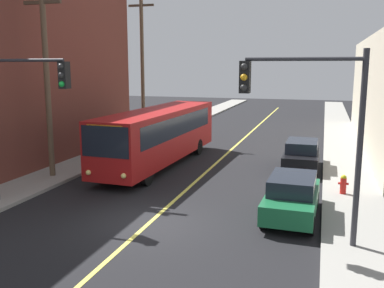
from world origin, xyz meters
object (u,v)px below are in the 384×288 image
Objects in this scene: city_bus at (160,134)px; parked_car_green at (292,196)px; utility_pole_mid at (142,56)px; traffic_signal_left_corner at (22,101)px; traffic_signal_right_corner at (308,111)px; fire_hydrant at (343,184)px; utility_pole_near at (46,66)px; parked_car_black at (302,154)px.

city_bus is 2.75× the size of parked_car_green.
utility_pole_mid is 17.02m from traffic_signal_left_corner.
parked_car_green is at bearing 10.03° from traffic_signal_left_corner.
traffic_signal_right_corner is (12.99, -17.35, -2.07)m from utility_pole_mid.
traffic_signal_left_corner is at bearing -157.39° from fire_hydrant.
fire_hydrant is at bearing 4.02° from utility_pole_near.
traffic_signal_left_corner is (-10.25, -9.75, 3.46)m from parked_car_black.
parked_car_green is at bearing -50.11° from utility_pole_mid.
fire_hydrant is at bearing -38.91° from utility_pole_mid.
fire_hydrant is (14.43, -11.65, -5.79)m from utility_pole_mid.
parked_car_black is 0.39× the size of utility_pole_mid.
parked_car_black is 0.73× the size of traffic_signal_right_corner.
utility_pole_mid is 1.90× the size of traffic_signal_left_corner.
parked_car_black is at bearing 113.41° from fire_hydrant.
utility_pole_mid reaches higher than parked_car_black.
traffic_signal_right_corner is at bearing -47.27° from city_bus.
traffic_signal_right_corner is (12.56, -4.72, -1.32)m from utility_pole_near.
parked_car_black is 15.29m from utility_pole_mid.
parked_car_green is at bearing -120.71° from fire_hydrant.
utility_pole_mid reaches higher than fire_hydrant.
parked_car_green is at bearing -40.25° from city_bus.
utility_pole_near is at bearing 169.19° from parked_car_green.
parked_car_black is at bearing 25.16° from utility_pole_near.
parked_car_black is 14.08m from utility_pole_near.
utility_pole_near is 1.66× the size of traffic_signal_left_corner.
city_bus is 2.04× the size of traffic_signal_right_corner.
city_bus is 10.50m from fire_hydrant.
traffic_signal_left_corner is (-2.41, -8.52, 2.49)m from city_bus.
parked_car_green is 13.16m from utility_pole_near.
parked_car_green is 20.23m from utility_pole_mid.
utility_pole_mid is at bearing 126.82° from traffic_signal_right_corner.
utility_pole_mid is at bearing 97.37° from traffic_signal_left_corner.
city_bus is at bearing 160.91° from fire_hydrant.
utility_pole_mid reaches higher than parked_car_green.
parked_car_black is 5.25× the size of fire_hydrant.
parked_car_green is 0.74× the size of traffic_signal_right_corner.
traffic_signal_left_corner reaches higher than city_bus.
traffic_signal_right_corner is at bearing -20.59° from utility_pole_near.
traffic_signal_left_corner reaches higher than parked_car_black.
utility_pole_near is 11.84× the size of fire_hydrant.
utility_pole_mid reaches higher than traffic_signal_right_corner.
traffic_signal_right_corner is at bearing -53.18° from utility_pole_mid.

